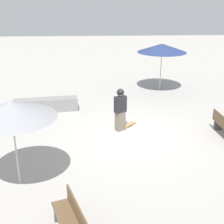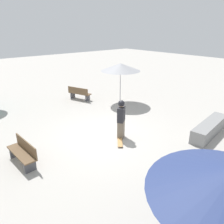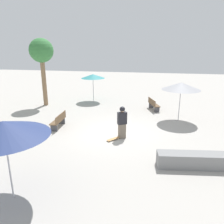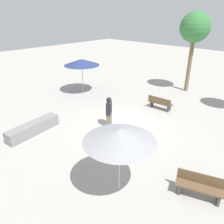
# 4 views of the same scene
# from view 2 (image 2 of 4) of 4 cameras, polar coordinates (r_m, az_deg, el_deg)

# --- Properties ---
(ground_plane) EXTENTS (60.00, 60.00, 0.00)m
(ground_plane) POSITION_cam_2_polar(r_m,az_deg,el_deg) (9.81, -1.97, -6.23)
(ground_plane) COLOR #ADA8A0
(skater_main) EXTENTS (0.46, 0.52, 1.72)m
(skater_main) POSITION_cam_2_polar(r_m,az_deg,el_deg) (9.27, 2.41, -1.59)
(skater_main) COLOR #726656
(skater_main) RESTS_ON ground_plane
(skateboard) EXTENTS (0.74, 0.67, 0.07)m
(skateboard) POSITION_cam_2_polar(r_m,az_deg,el_deg) (9.19, 2.10, -7.85)
(skateboard) COLOR #B7844C
(skateboard) RESTS_ON ground_plane
(concrete_ledge) EXTENTS (1.01, 2.97, 0.60)m
(concrete_ledge) POSITION_cam_2_polar(r_m,az_deg,el_deg) (10.76, 24.15, -3.86)
(concrete_ledge) COLOR gray
(concrete_ledge) RESTS_ON ground_plane
(bench_near) EXTENTS (1.62, 0.53, 0.85)m
(bench_near) POSITION_cam_2_polar(r_m,az_deg,el_deg) (8.39, -22.22, -9.78)
(bench_near) COLOR #47474C
(bench_near) RESTS_ON ground_plane
(bench_far) EXTENTS (1.65, 0.95, 0.85)m
(bench_far) POSITION_cam_2_polar(r_m,az_deg,el_deg) (14.68, -8.54, 4.83)
(bench_far) COLOR #47474C
(bench_far) RESTS_ON ground_plane
(shade_umbrella_grey) EXTENTS (2.41, 2.41, 2.50)m
(shade_umbrella_grey) POSITION_cam_2_polar(r_m,az_deg,el_deg) (13.51, 2.25, 11.64)
(shade_umbrella_grey) COLOR #B7B7BC
(shade_umbrella_grey) RESTS_ON ground_plane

